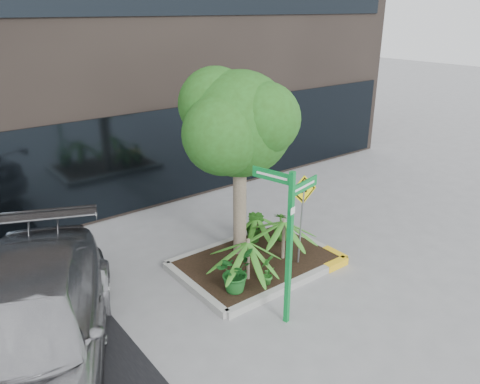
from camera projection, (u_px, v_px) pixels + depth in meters
ground at (258, 274)px, 9.76m from camera, size 80.00×80.00×0.00m
planter at (258, 262)px, 10.06m from camera, size 3.35×2.36×0.15m
tree at (239, 124)px, 9.34m from camera, size 2.76×2.45×4.14m
palm_front at (284, 221)px, 9.80m from camera, size 1.04×1.04×1.16m
palm_left at (248, 242)px, 9.04m from camera, size 0.99×0.99×1.09m
palm_back at (257, 216)px, 10.56m from camera, size 0.78×0.78×0.87m
parked_car at (24, 335)px, 6.68m from camera, size 4.43×6.17×1.66m
shrub_a at (234, 271)px, 8.83m from camera, size 1.00×1.00×0.80m
shrub_b at (282, 226)px, 10.80m from camera, size 0.52×0.52×0.68m
shrub_c at (268, 269)px, 9.06m from camera, size 0.46×0.46×0.63m
shrub_d at (255, 226)px, 10.65m from camera, size 0.55×0.55×0.83m
street_sign_post at (289, 231)px, 7.75m from camera, size 0.95×0.82×2.81m
cattle_sign at (302, 205)px, 9.41m from camera, size 0.60×0.14×1.98m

